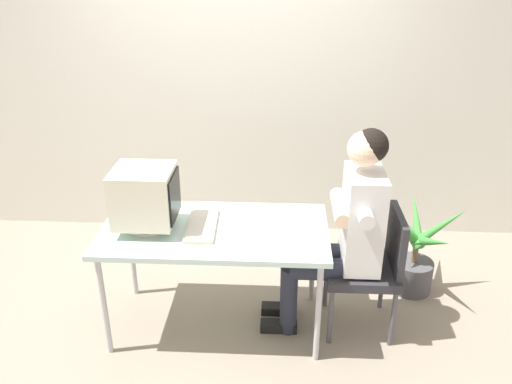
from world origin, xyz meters
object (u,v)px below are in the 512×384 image
(crt_monitor, at_px, (145,196))
(keyboard, at_px, (202,225))
(potted_plant, at_px, (415,255))
(person_seated, at_px, (345,226))
(desk, at_px, (215,235))
(office_chair, at_px, (371,263))

(crt_monitor, xyz_separation_m, keyboard, (0.32, 0.03, -0.20))
(keyboard, height_order, potted_plant, keyboard)
(keyboard, xyz_separation_m, person_seated, (0.88, 0.03, 0.00))
(desk, height_order, potted_plant, desk)
(desk, bearing_deg, crt_monitor, -176.45)
(keyboard, xyz_separation_m, office_chair, (1.06, 0.03, -0.26))
(keyboard, distance_m, office_chair, 1.09)
(desk, relative_size, office_chair, 1.68)
(keyboard, relative_size, person_seated, 0.32)
(office_chair, relative_size, person_seated, 0.61)
(potted_plant, bearing_deg, office_chair, -132.46)
(desk, height_order, crt_monitor, crt_monitor)
(crt_monitor, distance_m, person_seated, 1.22)
(desk, bearing_deg, keyboard, 174.24)
(potted_plant, bearing_deg, crt_monitor, -164.58)
(desk, distance_m, person_seated, 0.80)
(office_chair, xyz_separation_m, person_seated, (-0.18, -0.00, 0.26))
(crt_monitor, bearing_deg, keyboard, 5.78)
(crt_monitor, distance_m, potted_plant, 1.95)
(crt_monitor, relative_size, person_seated, 0.29)
(desk, bearing_deg, office_chair, 2.22)
(desk, relative_size, potted_plant, 1.87)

